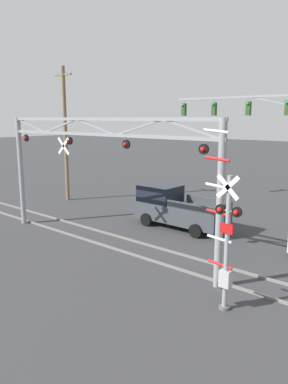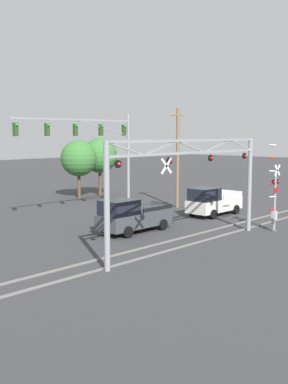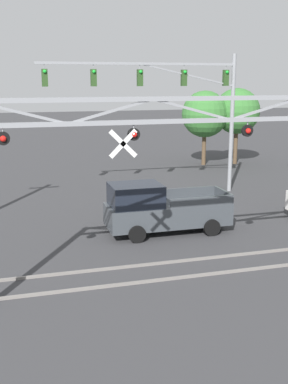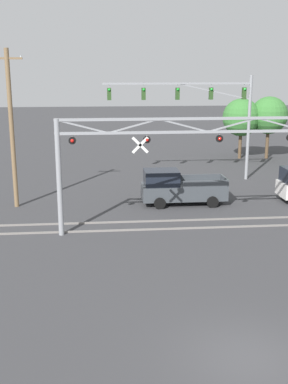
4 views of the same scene
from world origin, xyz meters
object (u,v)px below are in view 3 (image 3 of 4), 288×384
traffic_signal_span (182,95)px  background_tree_beyond_span (237,111)px  crossing_gantry (191,161)px  background_tree_far_left_verge (205,114)px  pickup_truck_lead (160,209)px

traffic_signal_span → background_tree_beyond_span: 11.83m
crossing_gantry → traffic_signal_span: bearing=71.1°
background_tree_beyond_span → background_tree_far_left_verge: bearing=175.2°
background_tree_beyond_span → background_tree_far_left_verge: size_ratio=1.03×
traffic_signal_span → background_tree_far_left_verge: size_ratio=1.96×
background_tree_beyond_span → background_tree_far_left_verge: 2.64m
traffic_signal_span → background_tree_far_left_verge: 10.50m
traffic_signal_span → background_tree_beyond_span: (7.85, 8.71, -1.57)m
traffic_signal_span → pickup_truck_lead: 8.78m
crossing_gantry → background_tree_beyond_span: crossing_gantry is taller
traffic_signal_span → background_tree_beyond_span: bearing=48.0°
traffic_signal_span → crossing_gantry: bearing=-108.9°
pickup_truck_lead → background_tree_beyond_span: size_ratio=0.91×
pickup_truck_lead → crossing_gantry: bearing=-97.5°
crossing_gantry → background_tree_beyond_span: bearing=60.0°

